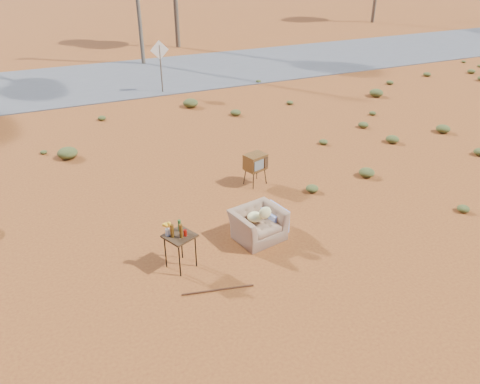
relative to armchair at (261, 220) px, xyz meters
name	(u,v)px	position (x,y,z in m)	size (l,w,h in m)	color
ground	(247,248)	(-0.47, -0.32, -0.43)	(140.00, 140.00, 0.00)	brown
highway	(115,79)	(-0.47, 14.68, -0.41)	(140.00, 7.00, 0.04)	#565659
armchair	(261,220)	(0.00, 0.00, 0.00)	(1.33, 1.01, 0.92)	#876449
tv_unit	(255,162)	(0.98, 2.32, 0.22)	(0.64, 0.57, 0.87)	black
side_table	(177,234)	(-2.00, -0.34, 0.36)	(0.70, 0.70, 1.07)	#372514
rusty_bar	(218,290)	(-1.55, -1.34, -0.41)	(0.04, 0.04, 1.38)	#492713
road_sign	(160,57)	(1.03, 11.68, 1.07)	(0.78, 0.06, 2.19)	brown
scrub_patch	(156,168)	(-1.29, 4.09, -0.29)	(17.49, 8.07, 0.33)	#4D5324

